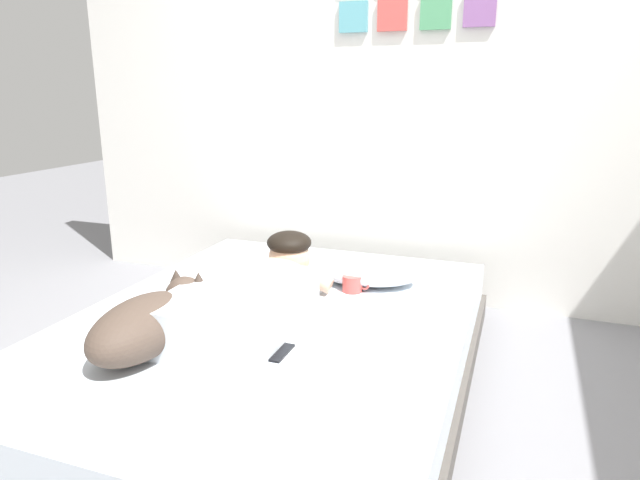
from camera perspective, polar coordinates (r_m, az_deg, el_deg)
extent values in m
plane|color=gray|center=(2.09, -0.05, -19.07)|extent=(12.34, 12.34, 0.00)
cube|color=silver|center=(3.15, 9.60, 16.35)|extent=(4.17, 0.10, 2.50)
cube|color=#59A5B2|center=(3.19, 3.44, 21.84)|extent=(0.16, 0.02, 0.16)
cube|color=#CC4C47|center=(3.13, 7.42, 21.86)|extent=(0.16, 0.02, 0.16)
cube|color=#4C9966|center=(3.09, 11.77, 21.77)|extent=(0.16, 0.02, 0.16)
cube|color=#8C5999|center=(3.06, 16.05, 21.69)|extent=(0.16, 0.02, 0.16)
cube|color=#4C4742|center=(2.37, -4.97, -13.00)|extent=(1.56, 2.06, 0.12)
cube|color=silver|center=(2.30, -5.05, -9.80)|extent=(1.51, 1.99, 0.17)
ellipsoid|color=silver|center=(2.64, 4.46, -3.15)|extent=(0.52, 0.32, 0.11)
cube|color=silver|center=(2.11, -8.51, -7.07)|extent=(0.42, 0.64, 0.18)
ellipsoid|color=#D8AD8E|center=(2.39, -4.65, -3.77)|extent=(0.32, 0.20, 0.16)
sphere|color=#D8AD8E|center=(2.51, -3.16, -1.80)|extent=(0.19, 0.19, 0.19)
ellipsoid|color=black|center=(2.50, -3.18, -0.26)|extent=(0.20, 0.20, 0.10)
cylinder|color=#D8AD8E|center=(2.56, -5.37, -3.19)|extent=(0.23, 0.07, 0.14)
cylinder|color=#D8AD8E|center=(2.48, -1.19, -3.70)|extent=(0.23, 0.07, 0.14)
ellipsoid|color=#4C3D33|center=(2.01, -17.67, -8.49)|extent=(0.26, 0.48, 0.20)
sphere|color=#4C3D33|center=(2.20, -13.67, -5.57)|extent=(0.15, 0.15, 0.15)
cone|color=#3D3028|center=(2.22, -14.52, -3.53)|extent=(0.05, 0.05, 0.05)
cone|color=#3D3028|center=(2.17, -12.33, -3.86)|extent=(0.05, 0.05, 0.05)
cylinder|color=#D84C47|center=(2.52, 3.33, -4.47)|extent=(0.09, 0.09, 0.07)
torus|color=#D84C47|center=(2.50, 4.58, -4.62)|extent=(0.05, 0.01, 0.05)
cube|color=black|center=(1.97, -4.29, -11.38)|extent=(0.07, 0.14, 0.01)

